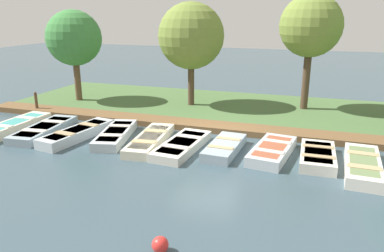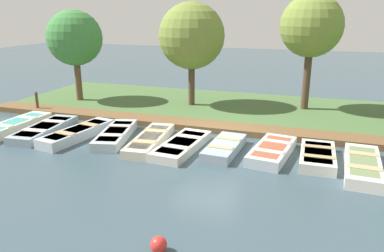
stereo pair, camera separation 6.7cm
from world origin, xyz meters
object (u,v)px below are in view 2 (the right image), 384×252
rowboat_4 (150,140)px  rowboat_8 (318,156)px  rowboat_6 (224,147)px  park_tree_left (192,36)px  rowboat_7 (272,151)px  rowboat_0 (15,126)px  park_tree_center (311,27)px  rowboat_1 (44,129)px  rowboat_5 (182,145)px  rowboat_3 (116,134)px  mooring_post_near (37,102)px  buoy (159,245)px  rowboat_2 (78,133)px  park_tree_far_left (75,38)px  rowboat_9 (363,166)px

rowboat_4 → rowboat_8: rowboat_8 is taller
rowboat_8 → rowboat_6: bearing=-88.3°
park_tree_left → rowboat_4: bearing=3.4°
rowboat_4 → rowboat_7: bearing=87.1°
rowboat_0 → park_tree_center: size_ratio=0.61×
rowboat_1 → rowboat_6: (-0.29, 7.81, 0.01)m
rowboat_1 → rowboat_5: size_ratio=1.09×
rowboat_8 → rowboat_4: bearing=-88.9°
rowboat_0 → rowboat_3: rowboat_0 is taller
rowboat_7 → mooring_post_near: 12.34m
buoy → rowboat_4: bearing=-153.6°
rowboat_1 → rowboat_7: (-0.46, 9.52, 0.02)m
rowboat_2 → rowboat_6: size_ratio=1.35×
rowboat_2 → buoy: bearing=55.2°
rowboat_0 → rowboat_2: 3.18m
park_tree_far_left → mooring_post_near: bearing=-14.3°
rowboat_2 → buoy: rowboat_2 is taller
rowboat_1 → rowboat_5: (-0.03, 6.23, -0.01)m
rowboat_8 → rowboat_9: rowboat_9 is taller
rowboat_2 → rowboat_7: 7.83m
rowboat_0 → rowboat_9: (-0.12, 13.94, -0.02)m
rowboat_9 → park_tree_left: bearing=-125.2°
park_tree_left → park_tree_center: (-1.04, 5.81, 0.51)m
rowboat_9 → park_tree_far_left: park_tree_far_left is taller
rowboat_9 → park_tree_left: size_ratio=0.61×
rowboat_3 → buoy: rowboat_3 is taller
rowboat_5 → rowboat_8: bearing=98.9°
park_tree_left → park_tree_center: size_ratio=0.94×
rowboat_3 → rowboat_9: (0.31, 9.23, 0.01)m
rowboat_5 → park_tree_center: park_tree_center is taller
park_tree_center → rowboat_3: bearing=-45.3°
park_tree_left → rowboat_2: bearing=-23.6°
rowboat_9 → park_tree_center: bearing=-160.5°
mooring_post_near → rowboat_6: bearing=77.1°
rowboat_8 → park_tree_center: (-6.87, -0.78, 4.08)m
rowboat_6 → park_tree_center: park_tree_center is taller
rowboat_0 → park_tree_left: 9.42m
rowboat_4 → park_tree_left: park_tree_left is taller
rowboat_0 → park_tree_left: bearing=137.4°
rowboat_1 → rowboat_8: bearing=86.7°
rowboat_1 → rowboat_8: size_ratio=1.39×
rowboat_8 → mooring_post_near: mooring_post_near is taller
buoy → rowboat_1: bearing=-127.2°
park_tree_far_left → park_tree_center: (-1.97, 12.22, 0.69)m
rowboat_1 → mooring_post_near: 3.76m
rowboat_0 → rowboat_7: rowboat_0 is taller
rowboat_4 → rowboat_5: rowboat_4 is taller
rowboat_4 → park_tree_left: bearing=177.3°
rowboat_4 → rowboat_2: bearing=-91.0°
rowboat_5 → buoy: buoy is taller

